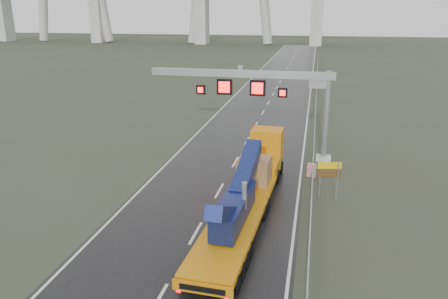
% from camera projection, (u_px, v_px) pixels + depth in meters
% --- Properties ---
extents(ground, '(400.00, 400.00, 0.00)m').
position_uv_depth(ground, '(173.00, 275.00, 20.09)').
color(ground, '#333827').
rests_on(ground, ground).
extents(road, '(11.00, 200.00, 0.02)m').
position_uv_depth(road, '(268.00, 103.00, 57.36)').
color(road, black).
rests_on(road, ground).
extents(guardrail, '(0.20, 140.00, 1.40)m').
position_uv_depth(guardrail, '(315.00, 117.00, 46.64)').
color(guardrail, gray).
rests_on(guardrail, ground).
extents(sign_gantry, '(14.90, 1.20, 7.42)m').
position_uv_depth(sign_gantry, '(266.00, 89.00, 34.73)').
color(sign_gantry, '#A7A8A3').
rests_on(sign_gantry, ground).
extents(heavy_haul_truck, '(3.30, 17.25, 4.03)m').
position_uv_depth(heavy_haul_truck, '(251.00, 182.00, 26.83)').
color(heavy_haul_truck, '#C5770A').
rests_on(heavy_haul_truck, ground).
extents(exit_sign_pair, '(1.49, 0.37, 2.58)m').
position_uv_depth(exit_sign_pair, '(329.00, 173.00, 27.60)').
color(exit_sign_pair, gray).
rests_on(exit_sign_pair, ground).
extents(striped_barrier, '(0.67, 0.51, 1.00)m').
position_uv_depth(striped_barrier, '(311.00, 170.00, 31.81)').
color(striped_barrier, red).
rests_on(striped_barrier, ground).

